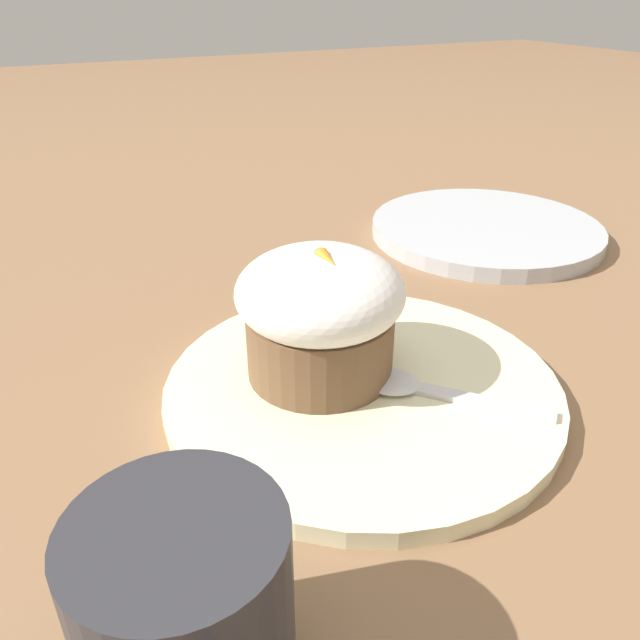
{
  "coord_description": "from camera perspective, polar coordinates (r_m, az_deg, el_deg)",
  "views": [
    {
      "loc": [
        0.3,
        -0.18,
        0.25
      ],
      "look_at": [
        -0.02,
        -0.02,
        0.05
      ],
      "focal_mm": 35.0,
      "sensor_mm": 36.0,
      "label": 1
    }
  ],
  "objects": [
    {
      "name": "ground_plane",
      "position": [
        0.43,
        3.83,
        -6.81
      ],
      "size": [
        4.0,
        4.0,
        0.0
      ],
      "primitive_type": "plane",
      "color": "#846042"
    },
    {
      "name": "dessert_plate",
      "position": [
        0.42,
        3.85,
        -6.16
      ],
      "size": [
        0.26,
        0.26,
        0.01
      ],
      "color": "beige",
      "rests_on": "ground_plane"
    },
    {
      "name": "spoon",
      "position": [
        0.41,
        8.68,
        -6.05
      ],
      "size": [
        0.11,
        0.1,
        0.01
      ],
      "color": "silver",
      "rests_on": "dessert_plate"
    },
    {
      "name": "coffee_cup",
      "position": [
        0.26,
        -11.99,
        -25.13
      ],
      "size": [
        0.11,
        0.08,
        0.09
      ],
      "color": "#2D2D33",
      "rests_on": "ground_plane"
    },
    {
      "name": "side_plate",
      "position": [
        0.71,
        14.9,
        8.0
      ],
      "size": [
        0.25,
        0.25,
        0.02
      ],
      "color": "#B2B7BC",
      "rests_on": "ground_plane"
    },
    {
      "name": "carrot_cake",
      "position": [
        0.41,
        0.0,
        0.68
      ],
      "size": [
        0.11,
        0.11,
        0.09
      ],
      "color": "brown",
      "rests_on": "dessert_plate"
    }
  ]
}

